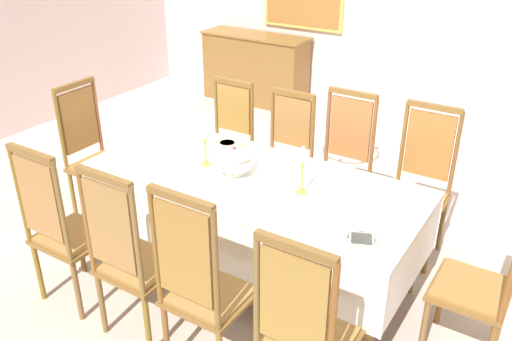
# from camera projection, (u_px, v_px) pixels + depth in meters

# --- Properties ---
(ground) EXTENTS (7.51, 6.41, 0.04)m
(ground) POSITION_uv_depth(u_px,v_px,m) (270.00, 255.00, 4.25)
(ground) COLOR beige
(dining_table) EXTENTS (2.30, 1.01, 0.77)m
(dining_table) POSITION_uv_depth(u_px,v_px,m) (251.00, 189.00, 3.72)
(dining_table) COLOR brown
(dining_table) RESTS_ON ground
(tablecloth) EXTENTS (2.32, 1.03, 0.44)m
(tablecloth) POSITION_uv_depth(u_px,v_px,m) (251.00, 194.00, 3.74)
(tablecloth) COLOR white
(tablecloth) RESTS_ON dining_table
(chair_south_a) EXTENTS (0.44, 0.42, 1.17)m
(chair_south_a) POSITION_uv_depth(u_px,v_px,m) (62.00, 227.00, 3.49)
(chair_south_a) COLOR brown
(chair_south_a) RESTS_ON ground
(chair_north_a) EXTENTS (0.44, 0.42, 1.05)m
(chair_north_a) POSITION_uv_depth(u_px,v_px,m) (226.00, 138.00, 4.88)
(chair_north_a) COLOR brown
(chair_north_a) RESTS_ON ground
(chair_south_b) EXTENTS (0.44, 0.42, 1.18)m
(chair_south_b) POSITION_uv_depth(u_px,v_px,m) (131.00, 256.00, 3.20)
(chair_south_b) COLOR brown
(chair_south_b) RESTS_ON ground
(chair_north_b) EXTENTS (0.44, 0.42, 1.06)m
(chair_north_b) POSITION_uv_depth(u_px,v_px,m) (284.00, 153.00, 4.59)
(chair_north_b) COLOR brown
(chair_north_b) RESTS_ON ground
(chair_south_c) EXTENTS (0.44, 0.42, 1.22)m
(chair_south_c) POSITION_uv_depth(u_px,v_px,m) (201.00, 285.00, 2.94)
(chair_south_c) COLOR brown
(chair_south_c) RESTS_ON ground
(chair_north_c) EXTENTS (0.44, 0.42, 1.15)m
(chair_north_c) POSITION_uv_depth(u_px,v_px,m) (342.00, 163.00, 4.33)
(chair_north_c) COLOR brown
(chair_north_c) RESTS_ON ground
(chair_south_d) EXTENTS (0.44, 0.42, 1.16)m
(chair_south_d) POSITION_uv_depth(u_px,v_px,m) (304.00, 331.00, 2.65)
(chair_south_d) COLOR brown
(chair_south_d) RESTS_ON ground
(chair_north_d) EXTENTS (0.44, 0.42, 1.16)m
(chair_north_d) POSITION_uv_depth(u_px,v_px,m) (419.00, 183.00, 4.03)
(chair_north_d) COLOR brown
(chair_north_d) RESTS_ON ground
(chair_head_west) EXTENTS (0.42, 0.44, 1.16)m
(chair_head_west) POSITION_uv_depth(u_px,v_px,m) (94.00, 152.00, 4.52)
(chair_head_west) COLOR brown
(chair_head_west) RESTS_ON ground
(chair_head_east) EXTENTS (0.42, 0.44, 1.21)m
(chair_head_east) POSITION_uv_depth(u_px,v_px,m) (488.00, 276.00, 3.02)
(chair_head_east) COLOR brown
(chair_head_east) RESTS_ON ground
(soup_tureen) EXTENTS (0.25, 0.25, 0.21)m
(soup_tureen) POSITION_uv_depth(u_px,v_px,m) (234.00, 161.00, 3.71)
(soup_tureen) COLOR white
(soup_tureen) RESTS_ON tablecloth
(candlestick_west) EXTENTS (0.07, 0.07, 0.32)m
(candlestick_west) POSITION_uv_depth(u_px,v_px,m) (205.00, 149.00, 3.82)
(candlestick_west) COLOR gold
(candlestick_west) RESTS_ON tablecloth
(candlestick_east) EXTENTS (0.07, 0.07, 0.33)m
(candlestick_east) POSITION_uv_depth(u_px,v_px,m) (302.00, 175.00, 3.44)
(candlestick_east) COLOR gold
(candlestick_east) RESTS_ON tablecloth
(bowl_near_left) EXTENTS (0.19, 0.19, 0.04)m
(bowl_near_left) POSITION_uv_depth(u_px,v_px,m) (256.00, 148.00, 4.08)
(bowl_near_left) COLOR white
(bowl_near_left) RESTS_ON tablecloth
(bowl_near_right) EXTENTS (0.14, 0.14, 0.04)m
(bowl_near_right) POSITION_uv_depth(u_px,v_px,m) (227.00, 144.00, 4.15)
(bowl_near_right) COLOR white
(bowl_near_right) RESTS_ON tablecloth
(bowl_far_left) EXTENTS (0.19, 0.19, 0.04)m
(bowl_far_left) POSITION_uv_depth(u_px,v_px,m) (361.00, 241.00, 2.98)
(bowl_far_left) COLOR white
(bowl_far_left) RESTS_ON tablecloth
(spoon_primary) EXTENTS (0.06, 0.17, 0.01)m
(spoon_primary) POSITION_uv_depth(u_px,v_px,m) (243.00, 145.00, 4.17)
(spoon_primary) COLOR gold
(spoon_primary) RESTS_ON tablecloth
(spoon_secondary) EXTENTS (0.05, 0.18, 0.01)m
(spoon_secondary) POSITION_uv_depth(u_px,v_px,m) (218.00, 142.00, 4.23)
(spoon_secondary) COLOR gold
(spoon_secondary) RESTS_ON tablecloth
(sideboard) EXTENTS (1.44, 0.48, 0.90)m
(sideboard) POSITION_uv_depth(u_px,v_px,m) (255.00, 69.00, 7.20)
(sideboard) COLOR brown
(sideboard) RESTS_ON ground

